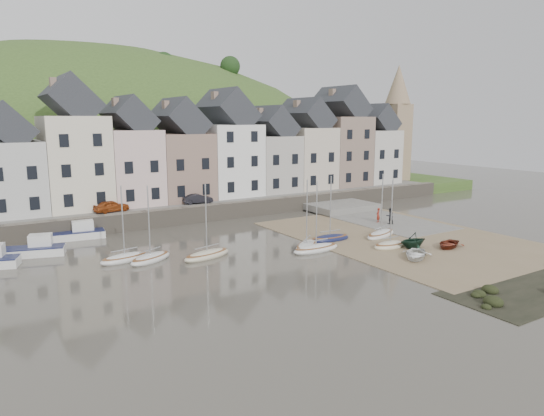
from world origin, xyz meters
TOP-DOWN VIEW (x-y plane):
  - ground at (0.00, 0.00)m, footprint 160.00×160.00m
  - quay_land at (0.00, 32.00)m, footprint 90.00×30.00m
  - quay_street at (0.00, 20.50)m, footprint 70.00×7.00m
  - seawall at (0.00, 17.00)m, footprint 70.00×1.20m
  - beach at (11.00, 0.00)m, footprint 18.00×26.00m
  - slipway at (15.00, 8.00)m, footprint 8.00×18.00m
  - hillside at (-5.00, 60.00)m, footprint 134.40×84.00m
  - townhouse_terrace at (1.76, 24.00)m, footprint 61.05×8.00m
  - church_spire at (34.55, 24.00)m, footprint 4.00×4.00m
  - sailboat_0 at (-13.86, 6.08)m, footprint 4.36×2.32m
  - sailboat_1 at (-12.11, 4.95)m, footprint 4.27×3.13m
  - sailboat_2 at (-7.86, 3.49)m, footprint 4.75×2.62m
  - sailboat_3 at (0.68, 1.40)m, footprint 4.32×3.89m
  - sailboat_4 at (0.93, 0.34)m, footprint 4.70×1.61m
  - sailboat_5 at (4.21, 2.55)m, footprint 4.23×1.81m
  - sailboat_6 at (9.43, 1.26)m, footprint 4.89×2.95m
  - sailboat_7 at (7.12, -2.27)m, footprint 3.49×1.62m
  - motorboat_0 at (-19.80, 11.72)m, footprint 5.38×3.03m
  - motorboat_2 at (-15.68, 15.93)m, footprint 5.63×2.33m
  - rowboat_white at (6.32, -5.88)m, footprint 4.19×3.97m
  - rowboat_green at (8.63, -3.50)m, footprint 2.92×2.59m
  - rowboat_red at (11.44, -5.00)m, footprint 3.62×3.07m
  - person_red at (13.57, 5.94)m, footprint 0.69×0.60m
  - person_dark at (14.04, 4.66)m, footprint 0.97×0.84m
  - car_left at (-11.41, 19.50)m, footprint 3.83×2.06m
  - car_right at (-1.68, 19.50)m, footprint 3.53×1.52m
  - shore_rocks at (7.51, -14.87)m, footprint 14.00×6.00m

SIDE VIEW (x-z plane):
  - hillside at x=-5.00m, z-range -59.99..24.01m
  - ground at x=0.00m, z-range 0.00..0.00m
  - beach at x=11.00m, z-range 0.00..0.06m
  - slipway at x=15.00m, z-range 0.00..0.12m
  - shore_rocks at x=7.51m, z-range -0.25..0.48m
  - sailboat_4 at x=0.93m, z-range -2.90..3.42m
  - sailboat_6 at x=9.43m, z-range -2.90..3.42m
  - sailboat_2 at x=-7.86m, z-range -2.90..3.42m
  - sailboat_3 at x=0.68m, z-range -2.90..3.42m
  - sailboat_0 at x=-13.86m, z-range -2.89..3.43m
  - sailboat_5 at x=4.21m, z-range -2.89..3.43m
  - sailboat_1 at x=-12.11m, z-range -2.89..3.43m
  - sailboat_7 at x=7.12m, z-range -2.89..3.43m
  - rowboat_red at x=11.44m, z-range 0.06..0.70m
  - rowboat_white at x=6.32m, z-range 0.06..0.77m
  - motorboat_0 at x=-19.80m, z-range -0.27..1.43m
  - motorboat_2 at x=-15.68m, z-range -0.27..1.43m
  - quay_land at x=0.00m, z-range 0.00..1.50m
  - rowboat_green at x=8.63m, z-range 0.06..1.49m
  - seawall at x=0.00m, z-range 0.00..1.80m
  - person_red at x=13.57m, z-range 0.12..1.70m
  - person_dark at x=14.04m, z-range 0.12..1.85m
  - quay_street at x=0.00m, z-range 1.50..1.60m
  - car_right at x=-1.68m, z-range 1.60..2.73m
  - car_left at x=-11.41m, z-range 1.60..2.84m
  - townhouse_terrace at x=1.76m, z-range 0.36..14.29m
  - church_spire at x=34.55m, z-range 2.06..20.06m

